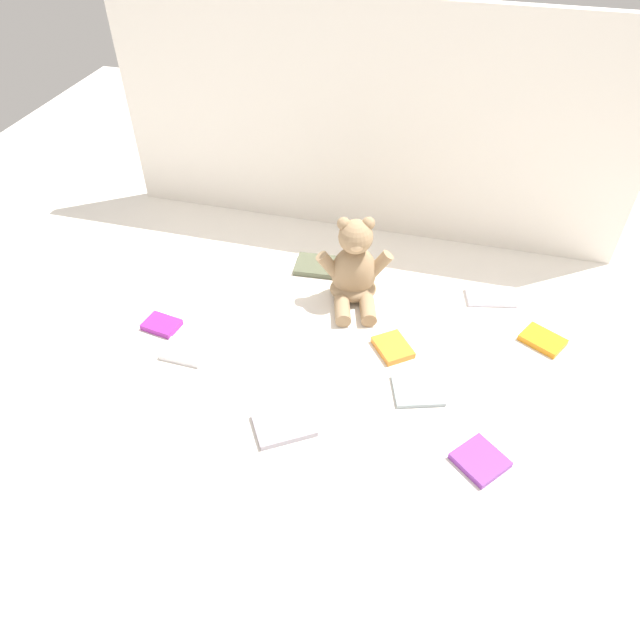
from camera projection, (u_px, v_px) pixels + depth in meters
ground_plane at (324, 322)px, 1.56m from camera, size 3.20×3.20×0.00m
backdrop_drape at (368, 125)px, 1.68m from camera, size 1.53×0.03×0.68m
teddy_bear at (354, 271)px, 1.58m from camera, size 0.21×0.21×0.25m
book_case_0 at (480, 460)px, 1.23m from camera, size 0.13×0.13×0.02m
book_case_1 at (185, 352)px, 1.47m from camera, size 0.11×0.07×0.02m
book_case_2 at (282, 424)px, 1.30m from camera, size 0.16×0.15×0.01m
book_case_3 at (393, 347)px, 1.48m from camera, size 0.12×0.12×0.02m
book_case_4 at (491, 297)px, 1.63m from camera, size 0.15×0.10×0.02m
book_case_5 at (319, 266)px, 1.73m from camera, size 0.14×0.11×0.02m
book_case_6 at (418, 390)px, 1.38m from camera, size 0.14×0.13×0.01m
book_case_7 at (162, 325)px, 1.54m from camera, size 0.10×0.08×0.02m
book_case_8 at (543, 340)px, 1.50m from camera, size 0.13×0.12×0.02m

